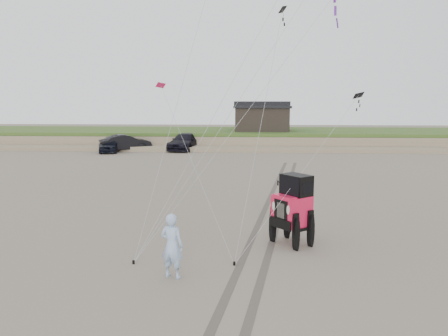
{
  "coord_description": "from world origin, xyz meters",
  "views": [
    {
      "loc": [
        0.7,
        -13.76,
        5.22
      ],
      "look_at": [
        -0.32,
        3.0,
        2.6
      ],
      "focal_mm": 35.0,
      "sensor_mm": 36.0,
      "label": 1
    }
  ],
  "objects_px": {
    "truck_b": "(126,143)",
    "truck_a": "(110,145)",
    "truck_c": "(185,142)",
    "cabin": "(262,117)",
    "jeep": "(292,217)",
    "man": "(172,246)"
  },
  "relations": [
    {
      "from": "truck_a",
      "to": "truck_b",
      "type": "bearing_deg",
      "value": 28.46
    },
    {
      "from": "truck_a",
      "to": "man",
      "type": "relative_size",
      "value": 2.19
    },
    {
      "from": "truck_b",
      "to": "truck_a",
      "type": "bearing_deg",
      "value": 97.15
    },
    {
      "from": "truck_b",
      "to": "man",
      "type": "height_order",
      "value": "man"
    },
    {
      "from": "truck_a",
      "to": "truck_b",
      "type": "xyz_separation_m",
      "value": [
        1.32,
        1.0,
        0.12
      ]
    },
    {
      "from": "jeep",
      "to": "truck_c",
      "type": "bearing_deg",
      "value": 156.42
    },
    {
      "from": "cabin",
      "to": "truck_c",
      "type": "height_order",
      "value": "cabin"
    },
    {
      "from": "truck_c",
      "to": "man",
      "type": "relative_size",
      "value": 3.07
    },
    {
      "from": "cabin",
      "to": "jeep",
      "type": "relative_size",
      "value": 1.16
    },
    {
      "from": "truck_b",
      "to": "jeep",
      "type": "height_order",
      "value": "jeep"
    },
    {
      "from": "man",
      "to": "jeep",
      "type": "bearing_deg",
      "value": -122.36
    },
    {
      "from": "cabin",
      "to": "truck_a",
      "type": "bearing_deg",
      "value": -153.86
    },
    {
      "from": "truck_a",
      "to": "man",
      "type": "height_order",
      "value": "man"
    },
    {
      "from": "truck_a",
      "to": "truck_c",
      "type": "xyz_separation_m",
      "value": [
        7.32,
        2.35,
        0.14
      ]
    },
    {
      "from": "truck_b",
      "to": "truck_c",
      "type": "bearing_deg",
      "value": -107.24
    },
    {
      "from": "truck_c",
      "to": "cabin",
      "type": "bearing_deg",
      "value": 43.48
    },
    {
      "from": "truck_a",
      "to": "jeep",
      "type": "relative_size",
      "value": 0.78
    },
    {
      "from": "man",
      "to": "truck_a",
      "type": "bearing_deg",
      "value": -51.95
    },
    {
      "from": "jeep",
      "to": "truck_a",
      "type": "bearing_deg",
      "value": 170.37
    },
    {
      "from": "truck_a",
      "to": "truck_b",
      "type": "distance_m",
      "value": 1.66
    },
    {
      "from": "jeep",
      "to": "cabin",
      "type": "bearing_deg",
      "value": 141.19
    },
    {
      "from": "cabin",
      "to": "man",
      "type": "relative_size",
      "value": 3.27
    }
  ]
}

